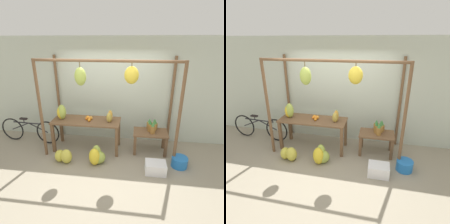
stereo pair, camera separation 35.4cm
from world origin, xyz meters
TOP-DOWN VIEW (x-y plane):
  - ground_plane at (0.00, 0.00)m, footprint 20.00×20.00m
  - shop_wall_back at (0.00, 1.48)m, footprint 8.00×0.08m
  - stall_awning at (0.03, 0.57)m, footprint 3.16×1.21m
  - display_table_main at (-0.59, 0.77)m, footprint 1.70×0.64m
  - display_table_side at (1.02, 0.83)m, footprint 0.84×0.51m
  - banana_pile_on_table at (-1.22, 0.76)m, footprint 0.31×0.30m
  - orange_pile at (-0.52, 0.78)m, footprint 0.18×0.23m
  - pineapple_cluster at (1.06, 0.92)m, footprint 0.27×0.40m
  - banana_pile_ground_left at (-0.99, 0.10)m, footprint 0.45×0.32m
  - banana_pile_ground_right at (-0.22, 0.16)m, footprint 0.46×0.44m
  - fruit_crate_white at (1.11, -0.00)m, footprint 0.44×0.33m
  - blue_bucket at (1.67, 0.29)m, footprint 0.36×0.36m
  - parked_bicycle at (-2.26, 0.90)m, footprint 1.75×0.15m
  - papaya_pile at (0.01, 0.76)m, footprint 0.17×0.27m

SIDE VIEW (x-z plane):
  - ground_plane at x=0.00m, z-range 0.00..0.00m
  - blue_bucket at x=1.67m, z-range 0.00..0.23m
  - fruit_crate_white at x=1.11m, z-range 0.00..0.25m
  - banana_pile_ground_left at x=-0.99m, z-range -0.01..0.34m
  - banana_pile_ground_right at x=-0.22m, z-range -0.03..0.40m
  - parked_bicycle at x=-2.26m, z-range 0.00..0.71m
  - display_table_side at x=1.02m, z-range 0.16..0.72m
  - pineapple_cluster at x=1.06m, z-range 0.53..0.84m
  - display_table_main at x=-0.59m, z-range 0.28..1.10m
  - orange_pile at x=-0.52m, z-range 0.81..0.90m
  - papaya_pile at x=0.01m, z-range 0.80..1.10m
  - banana_pile_on_table at x=-1.22m, z-range 0.81..1.18m
  - shop_wall_back at x=0.00m, z-range 0.00..2.80m
  - stall_awning at x=0.03m, z-range 0.51..2.85m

